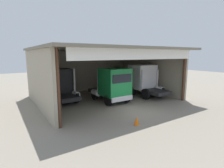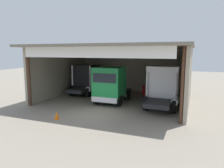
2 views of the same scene
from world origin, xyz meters
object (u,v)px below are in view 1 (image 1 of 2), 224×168
object	(u,v)px
tool_cart	(105,87)
traffic_cone	(137,121)
oil_drum	(103,86)
truck_white_right_bay	(144,80)
truck_green_center_left_bay	(112,85)
truck_black_center_bay	(61,85)

from	to	relation	value
tool_cart	traffic_cone	world-z (taller)	tool_cart
oil_drum	tool_cart	bearing A→B (deg)	-111.57
truck_white_right_bay	traffic_cone	xyz separation A→B (m)	(-6.39, -6.12, -1.55)
truck_white_right_bay	tool_cart	world-z (taller)	truck_white_right_bay
truck_white_right_bay	tool_cart	xyz separation A→B (m)	(-2.37, 4.80, -1.33)
oil_drum	traffic_cone	size ratio (longest dim) A/B	1.62
truck_green_center_left_bay	truck_white_right_bay	xyz separation A→B (m)	(4.60, 0.45, 0.08)
truck_black_center_bay	oil_drum	size ratio (longest dim) A/B	4.77
truck_black_center_bay	traffic_cone	xyz separation A→B (m)	(2.40, -8.63, -1.43)
truck_white_right_bay	oil_drum	bearing A→B (deg)	108.64
truck_green_center_left_bay	oil_drum	xyz separation A→B (m)	(2.67, 6.36, -1.29)
truck_white_right_bay	tool_cart	size ratio (longest dim) A/B	4.66
truck_black_center_bay	truck_green_center_left_bay	xyz separation A→B (m)	(4.19, -2.95, 0.03)
truck_green_center_left_bay	truck_black_center_bay	bearing A→B (deg)	-35.71
truck_black_center_bay	truck_green_center_left_bay	world-z (taller)	truck_green_center_left_bay
truck_black_center_bay	truck_green_center_left_bay	bearing A→B (deg)	-37.37
truck_black_center_bay	tool_cart	world-z (taller)	truck_black_center_bay
truck_white_right_bay	traffic_cone	world-z (taller)	truck_white_right_bay
truck_black_center_bay	truck_green_center_left_bay	distance (m)	5.13
truck_black_center_bay	truck_white_right_bay	size ratio (longest dim) A/B	0.93
tool_cart	traffic_cone	size ratio (longest dim) A/B	1.79
oil_drum	traffic_cone	world-z (taller)	oil_drum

